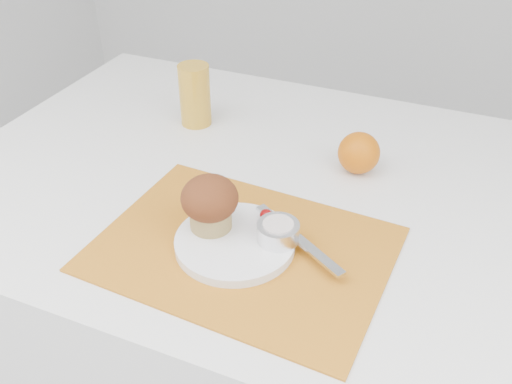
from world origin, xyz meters
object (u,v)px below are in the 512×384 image
at_px(table, 280,330).
at_px(juice_glass, 195,95).
at_px(orange, 359,153).
at_px(muffin, 210,202).
at_px(plate, 235,242).

bearing_deg(table, juice_glass, 150.71).
bearing_deg(orange, muffin, -120.95).
relative_size(juice_glass, muffin, 1.45).
bearing_deg(muffin, table, 72.94).
distance_m(orange, muffin, 0.31).
relative_size(plate, muffin, 2.09).
bearing_deg(table, muffin, -107.06).
xyz_separation_m(orange, muffin, (-0.16, -0.26, 0.03)).
height_order(plate, muffin, muffin).
xyz_separation_m(juice_glass, muffin, (0.19, -0.31, 0.00)).
distance_m(orange, juice_glass, 0.35).
distance_m(table, orange, 0.43).
bearing_deg(juice_glass, plate, -54.09).
height_order(table, juice_glass, juice_glass).
height_order(table, muffin, muffin).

